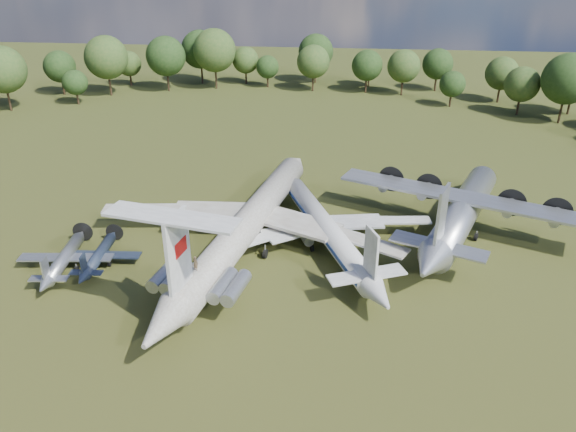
# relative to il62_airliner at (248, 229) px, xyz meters

# --- Properties ---
(ground) EXTENTS (300.00, 300.00, 0.00)m
(ground) POSITION_rel_il62_airliner_xyz_m (-2.73, -0.33, -2.76)
(ground) COLOR #263913
(ground) RESTS_ON ground
(il62_airliner) EXTENTS (53.68, 63.77, 5.51)m
(il62_airliner) POSITION_rel_il62_airliner_xyz_m (0.00, 0.00, 0.00)
(il62_airliner) COLOR beige
(il62_airliner) RESTS_ON ground
(tu104_jet) EXTENTS (43.35, 48.89, 4.04)m
(tu104_jet) POSITION_rel_il62_airliner_xyz_m (10.64, 1.29, -0.74)
(tu104_jet) COLOR silver
(tu104_jet) RESTS_ON ground
(an12_transport) EXTENTS (49.27, 51.55, 5.35)m
(an12_transport) POSITION_rel_il62_airliner_xyz_m (29.41, 6.77, -0.08)
(an12_transport) COLOR #A2A4AA
(an12_transport) RESTS_ON ground
(small_prop_west) EXTENTS (11.21, 14.82, 2.10)m
(small_prop_west) POSITION_rel_il62_airliner_xyz_m (-18.31, -6.60, -1.71)
(small_prop_west) COLOR #161C31
(small_prop_west) RESTS_ON ground
(small_prop_northwest) EXTENTS (13.37, 17.27, 2.38)m
(small_prop_northwest) POSITION_rel_il62_airliner_xyz_m (-22.24, -8.05, -1.57)
(small_prop_northwest) COLOR #A6A8AE
(small_prop_northwest) RESTS_ON ground
(person_on_il62) EXTENTS (0.74, 0.63, 1.73)m
(person_on_il62) POSITION_rel_il62_airliner_xyz_m (-3.11, -15.12, 3.62)
(person_on_il62) COLOR #9C774F
(person_on_il62) RESTS_ON il62_airliner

